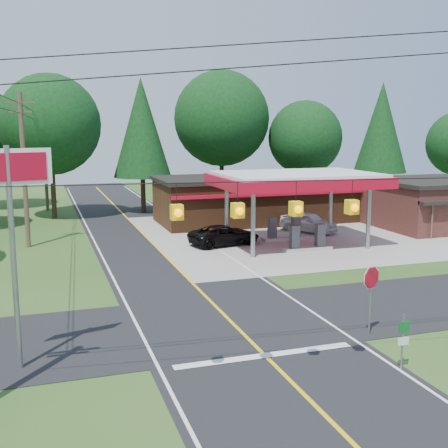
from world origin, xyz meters
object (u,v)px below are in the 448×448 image
object	(u,v)px
big_stop_sign	(10,204)
octagonal_stop_sign	(371,283)
suv_car	(224,235)
sedan_car	(308,222)
gas_canopy	(296,182)

from	to	relation	value
big_stop_sign	octagonal_stop_sign	distance (m)	12.99
suv_car	sedan_car	size ratio (longest dim) A/B	1.08
suv_car	octagonal_stop_sign	size ratio (longest dim) A/B	1.76
gas_canopy	big_stop_sign	distance (m)	22.71
octagonal_stop_sign	suv_car	bearing A→B (deg)	90.00
gas_canopy	suv_car	bearing A→B (deg)	161.57
sedan_car	big_stop_sign	world-z (taller)	big_stop_sign
suv_car	big_stop_sign	world-z (taller)	big_stop_sign
gas_canopy	suv_car	xyz separation A→B (m)	(-4.50, 1.50, -3.60)
suv_car	gas_canopy	bearing A→B (deg)	-119.17
suv_car	octagonal_stop_sign	bearing A→B (deg)	169.26
gas_canopy	sedan_car	xyz separation A→B (m)	(3.00, 4.00, -3.50)
octagonal_stop_sign	big_stop_sign	bearing A→B (deg)	175.41
suv_car	sedan_car	world-z (taller)	sedan_car
suv_car	sedan_car	distance (m)	7.91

